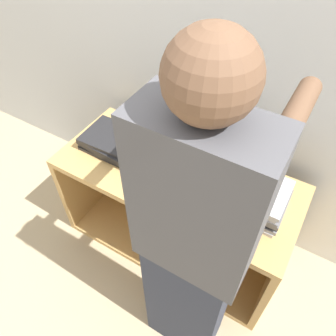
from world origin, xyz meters
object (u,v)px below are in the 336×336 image
laptop_stack_left (116,142)px  person (193,249)px  laptop_open (181,160)px  laptop_stack_right (248,194)px

laptop_stack_left → person: (0.71, -0.44, 0.15)m
laptop_open → laptop_stack_right: size_ratio=0.95×
laptop_stack_right → person: bearing=-97.7°
laptop_open → laptop_stack_right: (0.38, -0.05, 0.02)m
laptop_stack_left → laptop_stack_right: size_ratio=0.98×
laptop_stack_left → laptop_stack_right: (0.77, 0.00, 0.03)m
laptop_open → person: 0.61m
laptop_open → person: size_ratio=0.21×
laptop_stack_right → person: (-0.06, -0.44, 0.12)m
laptop_open → laptop_stack_left: (-0.39, -0.05, -0.01)m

